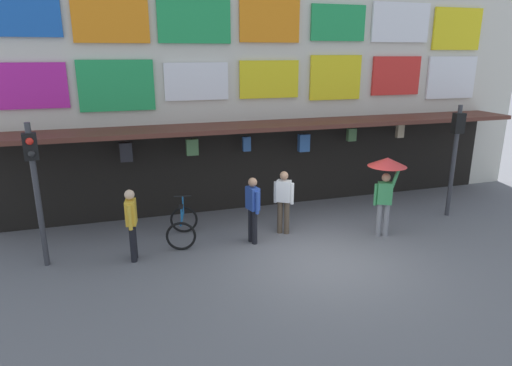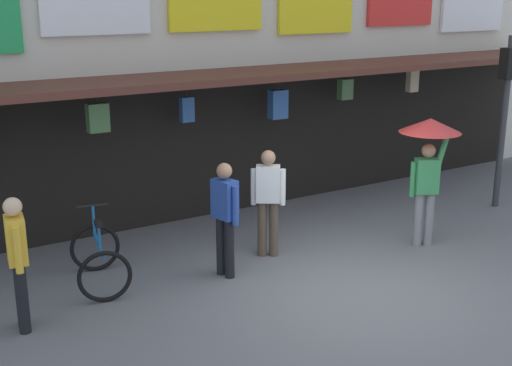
% 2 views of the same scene
% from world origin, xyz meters
% --- Properties ---
extents(ground_plane, '(80.00, 80.00, 0.00)m').
position_xyz_m(ground_plane, '(0.00, 0.00, 0.00)').
color(ground_plane, slate).
extents(shopfront, '(18.00, 2.60, 8.00)m').
position_xyz_m(shopfront, '(0.00, 4.57, 3.96)').
color(shopfront, beige).
rests_on(shopfront, ground).
extents(traffic_light_near, '(0.32, 0.35, 3.20)m').
position_xyz_m(traffic_light_near, '(-6.03, 1.56, 2.14)').
color(traffic_light_near, '#38383D').
rests_on(traffic_light_near, ground).
extents(traffic_light_far, '(0.32, 0.34, 3.20)m').
position_xyz_m(traffic_light_far, '(4.71, 1.58, 2.14)').
color(traffic_light_far, '#38383D').
rests_on(traffic_light_far, ground).
extents(bicycle_parked, '(0.94, 1.28, 1.05)m').
position_xyz_m(bicycle_parked, '(-2.93, 2.00, 0.39)').
color(bicycle_parked, black).
rests_on(bicycle_parked, ground).
extents(pedestrian_with_umbrella, '(0.96, 0.96, 2.08)m').
position_xyz_m(pedestrian_with_umbrella, '(2.03, 0.80, 1.64)').
color(pedestrian_with_umbrella, gray).
rests_on(pedestrian_with_umbrella, ground).
extents(pedestrian_in_white, '(0.27, 0.53, 1.68)m').
position_xyz_m(pedestrian_in_white, '(-4.15, 1.25, 0.95)').
color(pedestrian_in_white, black).
rests_on(pedestrian_in_white, ground).
extents(pedestrian_in_yellow, '(0.46, 0.38, 1.68)m').
position_xyz_m(pedestrian_in_yellow, '(-0.35, 1.73, 0.95)').
color(pedestrian_in_yellow, brown).
rests_on(pedestrian_in_yellow, ground).
extents(pedestrian_in_green, '(0.30, 0.52, 1.68)m').
position_xyz_m(pedestrian_in_green, '(-1.28, 1.39, 0.95)').
color(pedestrian_in_green, black).
rests_on(pedestrian_in_green, ground).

